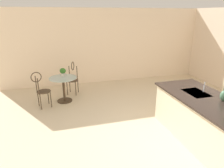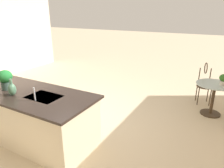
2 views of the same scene
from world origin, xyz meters
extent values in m
plane|color=beige|center=(0.00, 0.00, 0.00)|extent=(40.00, 40.00, 0.00)
cube|color=beige|center=(-4.26, 0.00, 1.35)|extent=(0.12, 7.80, 2.70)
cube|color=beige|center=(0.30, 0.85, 0.44)|extent=(2.70, 0.96, 0.88)
cube|color=#2D231E|center=(0.30, 0.85, 0.90)|extent=(2.80, 1.06, 0.04)
cube|color=#B2B5BA|center=(-0.25, 0.85, 0.91)|extent=(0.56, 0.40, 0.03)
cylinder|color=#3D2D1E|center=(-2.69, -1.79, 0.01)|extent=(0.44, 0.44, 0.03)
cylinder|color=#3D2D1E|center=(-2.69, -1.79, 0.38)|extent=(0.07, 0.07, 0.69)
cylinder|color=#B2C6C1|center=(-2.69, -1.79, 0.73)|extent=(0.80, 0.80, 0.01)
cylinder|color=#3D2D1E|center=(-3.05, -1.41, 0.23)|extent=(0.03, 0.03, 0.45)
cylinder|color=#3D2D1E|center=(-3.16, -1.67, 0.23)|extent=(0.03, 0.03, 0.45)
cylinder|color=#3D2D1E|center=(-3.31, -1.30, 0.23)|extent=(0.03, 0.03, 0.45)
cylinder|color=#3D2D1E|center=(-3.42, -1.56, 0.23)|extent=(0.03, 0.03, 0.45)
cylinder|color=#3D2D1E|center=(-3.23, -1.48, 0.46)|extent=(0.49, 0.49, 0.02)
cylinder|color=#3D2D1E|center=(-3.33, -1.31, 0.68)|extent=(0.03, 0.03, 0.45)
cylinder|color=#3D2D1E|center=(-3.42, -1.55, 0.68)|extent=(0.03, 0.03, 0.45)
torus|color=#3D2D1E|center=(-3.37, -1.43, 0.90)|extent=(0.27, 0.13, 0.28)
cylinder|color=#3D2D1E|center=(-2.63, -2.24, 0.23)|extent=(0.03, 0.03, 0.45)
cylinder|color=#3D2D1E|center=(-2.36, -2.16, 0.23)|extent=(0.03, 0.03, 0.45)
cylinder|color=#3D2D1E|center=(-2.55, -2.51, 0.23)|extent=(0.03, 0.03, 0.45)
cylinder|color=#3D2D1E|center=(-2.28, -2.43, 0.23)|extent=(0.03, 0.03, 0.45)
cylinder|color=#3D2D1E|center=(-2.45, -2.34, 0.46)|extent=(0.47, 0.47, 0.02)
cylinder|color=#3D2D1E|center=(-2.54, -2.52, 0.68)|extent=(0.03, 0.03, 0.45)
cylinder|color=#3D2D1E|center=(-2.29, -2.45, 0.68)|extent=(0.03, 0.03, 0.45)
torus|color=#3D2D1E|center=(-2.41, -2.48, 0.90)|extent=(0.10, 0.28, 0.28)
cylinder|color=#B2B5BA|center=(-0.25, 1.03, 1.03)|extent=(0.02, 0.02, 0.22)
cylinder|color=beige|center=(-2.83, -1.77, 0.79)|extent=(0.12, 0.12, 0.10)
ellipsoid|color=#2F6621|center=(-2.83, -1.77, 0.91)|extent=(0.18, 0.18, 0.16)
ellipsoid|color=#4C7A5B|center=(0.25, 1.06, 1.02)|extent=(0.13, 0.13, 0.21)
camera|label=1|loc=(3.06, -1.94, 2.48)|focal=32.33mm
camera|label=2|loc=(-2.76, 3.05, 2.26)|focal=32.98mm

